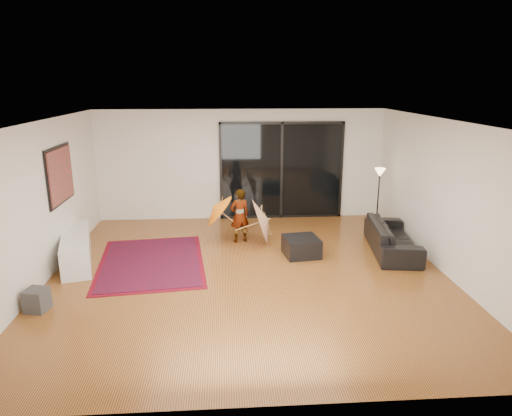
{
  "coord_description": "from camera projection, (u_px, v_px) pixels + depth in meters",
  "views": [
    {
      "loc": [
        -0.39,
        -7.58,
        3.33
      ],
      "look_at": [
        0.16,
        0.43,
        1.1
      ],
      "focal_mm": 32.0,
      "sensor_mm": 36.0,
      "label": 1
    }
  ],
  "objects": [
    {
      "name": "floor",
      "position": [
        249.0,
        273.0,
        8.21
      ],
      "size": [
        7.0,
        7.0,
        0.0
      ],
      "primitive_type": "plane",
      "color": "#9F652B",
      "rests_on": "ground"
    },
    {
      "name": "ceiling",
      "position": [
        248.0,
        121.0,
        7.48
      ],
      "size": [
        7.0,
        7.0,
        0.0
      ],
      "primitive_type": "plane",
      "rotation": [
        3.14,
        0.0,
        0.0
      ],
      "color": "white",
      "rests_on": "wall_back"
    },
    {
      "name": "wall_back",
      "position": [
        241.0,
        165.0,
        11.21
      ],
      "size": [
        7.0,
        0.0,
        7.0
      ],
      "primitive_type": "plane",
      "rotation": [
        1.57,
        0.0,
        0.0
      ],
      "color": "silver",
      "rests_on": "floor"
    },
    {
      "name": "wall_front",
      "position": [
        267.0,
        290.0,
        4.48
      ],
      "size": [
        7.0,
        0.0,
        7.0
      ],
      "primitive_type": "plane",
      "rotation": [
        -1.57,
        0.0,
        0.0
      ],
      "color": "silver",
      "rests_on": "floor"
    },
    {
      "name": "wall_left",
      "position": [
        40.0,
        204.0,
        7.61
      ],
      "size": [
        0.0,
        7.0,
        7.0
      ],
      "primitive_type": "plane",
      "rotation": [
        1.57,
        0.0,
        1.57
      ],
      "color": "silver",
      "rests_on": "floor"
    },
    {
      "name": "wall_right",
      "position": [
        446.0,
        197.0,
        8.07
      ],
      "size": [
        0.0,
        7.0,
        7.0
      ],
      "primitive_type": "plane",
      "rotation": [
        1.57,
        0.0,
        -1.57
      ],
      "color": "silver",
      "rests_on": "floor"
    },
    {
      "name": "sliding_door",
      "position": [
        281.0,
        171.0,
        11.28
      ],
      "size": [
        3.06,
        0.07,
        2.4
      ],
      "color": "black",
      "rests_on": "wall_back"
    },
    {
      "name": "painting",
      "position": [
        60.0,
        175.0,
        8.5
      ],
      "size": [
        0.04,
        1.28,
        1.08
      ],
      "color": "black",
      "rests_on": "wall_left"
    },
    {
      "name": "media_console",
      "position": [
        76.0,
        248.0,
        8.68
      ],
      "size": [
        1.01,
        2.04,
        0.55
      ],
      "primitive_type": "cube",
      "rotation": [
        0.0,
        0.0,
        0.28
      ],
      "color": "white",
      "rests_on": "floor"
    },
    {
      "name": "speaker",
      "position": [
        37.0,
        300.0,
        6.83
      ],
      "size": [
        0.36,
        0.36,
        0.35
      ],
      "primitive_type": "cube",
      "rotation": [
        0.0,
        0.0,
        -0.2
      ],
      "color": "#424244",
      "rests_on": "floor"
    },
    {
      "name": "persian_rug",
      "position": [
        151.0,
        262.0,
        8.69
      ],
      "size": [
        2.22,
        2.9,
        0.02
      ],
      "rotation": [
        0.0,
        0.0,
        0.11
      ],
      "color": "#620818",
      "rests_on": "floor"
    },
    {
      "name": "sofa",
      "position": [
        392.0,
        237.0,
        9.2
      ],
      "size": [
        1.06,
        2.12,
        0.59
      ],
      "primitive_type": "imported",
      "rotation": [
        0.0,
        0.0,
        1.43
      ],
      "color": "black",
      "rests_on": "floor"
    },
    {
      "name": "ottoman",
      "position": [
        301.0,
        246.0,
        9.01
      ],
      "size": [
        0.74,
        0.74,
        0.37
      ],
      "primitive_type": "cube",
      "rotation": [
        0.0,
        0.0,
        0.14
      ],
      "color": "black",
      "rests_on": "floor"
    },
    {
      "name": "floor_lamp",
      "position": [
        379.0,
        181.0,
        10.35
      ],
      "size": [
        0.25,
        0.25,
        1.44
      ],
      "color": "black",
      "rests_on": "floor"
    },
    {
      "name": "child",
      "position": [
        240.0,
        216.0,
        9.68
      ],
      "size": [
        0.49,
        0.4,
        1.16
      ],
      "primitive_type": "imported",
      "rotation": [
        0.0,
        0.0,
        3.47
      ],
      "color": "#999999",
      "rests_on": "floor"
    },
    {
      "name": "parasol_orange",
      "position": [
        213.0,
        210.0,
        9.56
      ],
      "size": [
        0.63,
        0.78,
        0.86
      ],
      "rotation": [
        0.0,
        -0.87,
        0.0
      ],
      "color": "orange",
      "rests_on": "child"
    },
    {
      "name": "parasol_white",
      "position": [
        268.0,
        221.0,
        9.6
      ],
      "size": [
        0.53,
        1.0,
        1.01
      ],
      "rotation": [
        0.0,
        1.25,
        0.0
      ],
      "color": "silver",
      "rests_on": "floor"
    }
  ]
}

